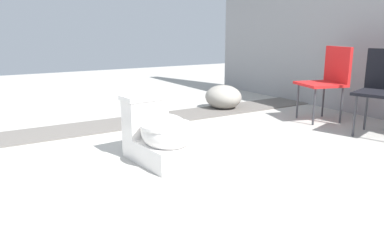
{
  "coord_description": "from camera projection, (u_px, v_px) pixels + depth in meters",
  "views": [
    {
      "loc": [
        2.55,
        -1.04,
        1.01
      ],
      "look_at": [
        0.02,
        0.49,
        0.3
      ],
      "focal_mm": 35.0,
      "sensor_mm": 36.0,
      "label": 1
    }
  ],
  "objects": [
    {
      "name": "ground_plane",
      "position": [
        136.0,
        165.0,
        2.88
      ],
      "size": [
        14.0,
        14.0,
        0.0
      ],
      "primitive_type": "plane",
      "color": "#A8A59E"
    },
    {
      "name": "gravel_strip",
      "position": [
        132.0,
        122.0,
        4.2
      ],
      "size": [
        0.56,
        8.0,
        0.01
      ],
      "primitive_type": "cube",
      "color": "#605B56",
      "rests_on": "ground"
    },
    {
      "name": "toilet",
      "position": [
        159.0,
        135.0,
        2.9
      ],
      "size": [
        0.67,
        0.44,
        0.52
      ],
      "rotation": [
        0.0,
        0.0,
        0.1
      ],
      "color": "white",
      "rests_on": "ground"
    },
    {
      "name": "folding_chair_left",
      "position": [
        329.0,
        76.0,
        4.2
      ],
      "size": [
        0.55,
        0.55,
        0.83
      ],
      "rotation": [
        0.0,
        0.0,
        -1.86
      ],
      "color": "red",
      "rests_on": "ground"
    },
    {
      "name": "boulder_near",
      "position": [
        223.0,
        97.0,
        4.91
      ],
      "size": [
        0.61,
        0.58,
        0.31
      ],
      "primitive_type": "ellipsoid",
      "rotation": [
        0.0,
        0.0,
        0.33
      ],
      "color": "gray",
      "rests_on": "ground"
    }
  ]
}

